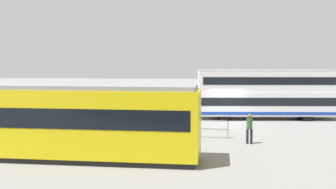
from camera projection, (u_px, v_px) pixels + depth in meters
The scene contains 7 objects.
ground_plane at pixel (227, 123), 30.56m from camera, with size 160.00×160.00×0.00m, color gray.
double_decker_bus at pixel (266, 94), 32.49m from camera, with size 11.23×3.09×3.95m.
tram_yellow at pixel (35, 120), 19.30m from camera, with size 15.80×3.44×3.52m.
pedestrian_near_railing at pixel (144, 118), 25.70m from camera, with size 0.37×0.37×1.76m.
pedestrian_crossing at pixel (250, 127), 22.70m from camera, with size 0.36×0.34×1.69m.
pedestrian_railing at pixel (156, 124), 25.10m from camera, with size 8.80×1.06×1.08m.
info_sign at pixel (71, 107), 25.05m from camera, with size 1.19×0.39×2.57m.
Camera 1 is at (2.06, 30.54, 4.59)m, focal length 43.42 mm.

